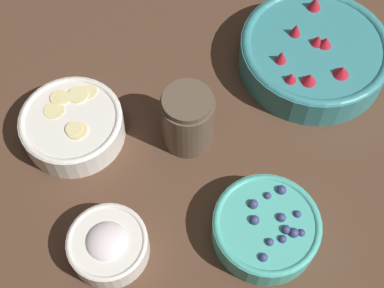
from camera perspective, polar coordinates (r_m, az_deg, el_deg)
name	(u,v)px	position (r m, az deg, el deg)	size (l,w,h in m)	color
ground_plane	(192,175)	(0.86, 0.02, -3.28)	(4.00, 4.00, 0.00)	#4C3323
bowl_strawberries	(314,52)	(0.97, 12.88, 9.50)	(0.26, 0.26, 0.08)	teal
bowl_blueberries	(266,227)	(0.80, 7.91, -8.81)	(0.16, 0.16, 0.05)	#47AD9E
bowl_bananas	(72,125)	(0.89, -12.64, 2.04)	(0.17, 0.17, 0.05)	silver
bowl_cream	(108,245)	(0.79, -8.93, -10.56)	(0.12, 0.12, 0.05)	silver
jar_chocolate	(188,120)	(0.85, -0.45, 2.53)	(0.08, 0.08, 0.11)	brown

